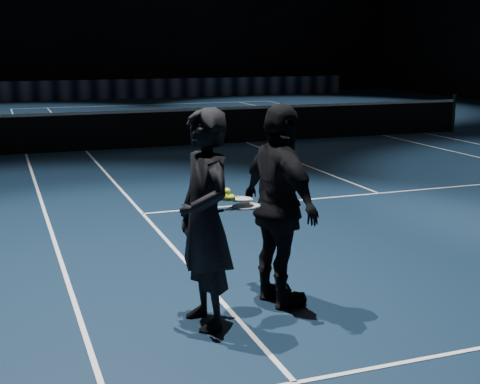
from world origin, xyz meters
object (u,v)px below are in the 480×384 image
object	(u,v)px
racket_lower	(246,206)
racket_upper	(239,199)
player_a	(205,220)
tennis_balls	(228,196)
player_b	(280,206)

from	to	relation	value
racket_lower	racket_upper	size ratio (longest dim) A/B	1.00
player_a	racket_lower	distance (m)	0.45
tennis_balls	racket_upper	bearing A→B (deg)	28.78
racket_upper	tennis_balls	distance (m)	0.16
player_a	racket_upper	world-z (taller)	player_a
tennis_balls	racket_lower	bearing A→B (deg)	13.74
player_b	tennis_balls	distance (m)	0.62
player_a	tennis_balls	world-z (taller)	player_a
player_b	racket_upper	bearing A→B (deg)	90.56
racket_upper	tennis_balls	xyz separation A→B (m)	(-0.13, -0.07, 0.05)
player_a	tennis_balls	size ratio (longest dim) A/B	16.45
racket_upper	player_b	bearing A→B (deg)	-9.08
player_a	racket_upper	distance (m)	0.42
player_b	tennis_balls	xyz separation A→B (m)	(-0.58, -0.15, 0.18)
racket_upper	tennis_balls	size ratio (longest dim) A/B	5.67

